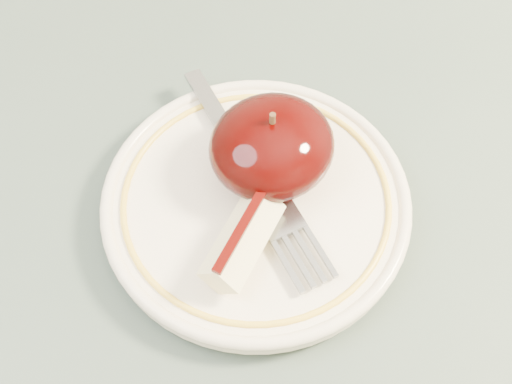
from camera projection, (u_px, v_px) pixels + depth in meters
table at (358, 303)px, 0.55m from camera, size 0.90×0.90×0.75m
plate at (256, 203)px, 0.48m from camera, size 0.21×0.21×0.02m
apple_half at (272, 147)px, 0.47m from camera, size 0.08×0.08×0.06m
apple_wedge at (242, 239)px, 0.44m from camera, size 0.07×0.06×0.03m
fork at (254, 176)px, 0.48m from camera, size 0.04×0.19×0.00m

